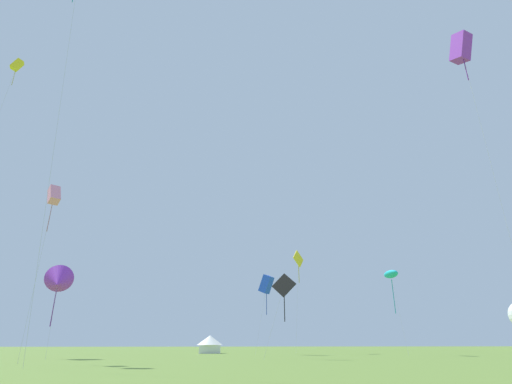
% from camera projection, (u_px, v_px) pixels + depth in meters
% --- Properties ---
extents(kite_purple_delta, '(3.87, 4.20, 9.54)m').
position_uv_depth(kite_purple_delta, '(58.00, 281.00, 41.94)').
color(kite_purple_delta, purple).
rests_on(kite_purple_delta, ground).
extents(kite_pink_box, '(1.69, 3.08, 15.49)m').
position_uv_depth(kite_pink_box, '(54.00, 195.00, 36.73)').
color(kite_pink_box, pink).
rests_on(kite_pink_box, ground).
extents(kite_blue_box, '(2.90, 2.31, 10.92)m').
position_uv_depth(kite_blue_box, '(266.00, 284.00, 57.02)').
color(kite_blue_box, blue).
rests_on(kite_blue_box, ground).
extents(kite_yellow_box, '(1.83, 2.75, 33.67)m').
position_uv_depth(kite_yellow_box, '(17.00, 66.00, 47.11)').
color(kite_yellow_box, yellow).
rests_on(kite_yellow_box, ground).
extents(kite_purple_box, '(1.95, 2.38, 29.50)m').
position_uv_depth(kite_purple_box, '(461.00, 48.00, 37.59)').
color(kite_purple_box, purple).
rests_on(kite_purple_box, ground).
extents(kite_black_diamond, '(3.53, 1.45, 8.55)m').
position_uv_depth(kite_black_diamond, '(284.00, 287.00, 41.38)').
color(kite_black_diamond, black).
rests_on(kite_black_diamond, ground).
extents(kite_yellow_diamond, '(2.45, 2.61, 16.30)m').
position_uv_depth(kite_yellow_diamond, '(298.00, 260.00, 65.92)').
color(kite_yellow_diamond, yellow).
rests_on(kite_yellow_diamond, ground).
extents(kite_cyan_parafoil, '(1.77, 4.18, 11.25)m').
position_uv_depth(kite_cyan_parafoil, '(391.00, 274.00, 55.09)').
color(kite_cyan_parafoil, '#1EB7CC').
rests_on(kite_cyan_parafoil, ground).
extents(festival_tent_center, '(4.05, 4.05, 2.63)m').
position_uv_depth(festival_tent_center, '(210.00, 343.00, 60.95)').
color(festival_tent_center, white).
rests_on(festival_tent_center, ground).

